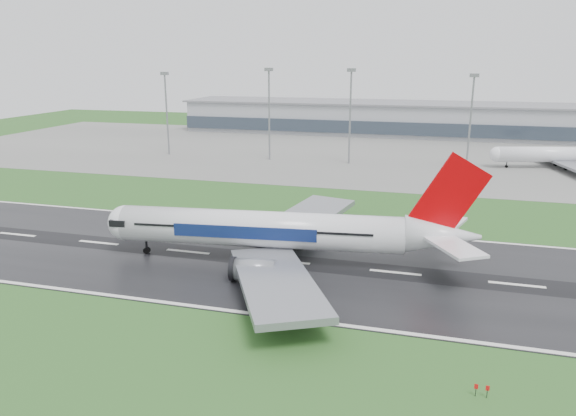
% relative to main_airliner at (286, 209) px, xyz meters
% --- Properties ---
extents(ground, '(520.00, 520.00, 0.00)m').
position_rel_main_airliner_xyz_m(ground, '(20.13, -0.22, -10.26)').
color(ground, '#224F1D').
rests_on(ground, ground).
extents(runway, '(400.00, 45.00, 0.10)m').
position_rel_main_airliner_xyz_m(runway, '(20.13, -0.22, -10.21)').
color(runway, black).
rests_on(runway, ground).
extents(apron, '(400.00, 130.00, 0.08)m').
position_rel_main_airliner_xyz_m(apron, '(20.13, 124.78, -10.22)').
color(apron, slate).
rests_on(apron, ground).
extents(terminal, '(240.00, 36.00, 15.00)m').
position_rel_main_airliner_xyz_m(terminal, '(20.13, 184.78, -2.76)').
color(terminal, gray).
rests_on(terminal, ground).
extents(main_airliner, '(76.02, 73.15, 20.33)m').
position_rel_main_airliner_xyz_m(main_airliner, '(0.00, 0.00, 0.00)').
color(main_airliner, silver).
rests_on(main_airliner, runway).
extents(parked_airliner, '(61.44, 58.89, 15.02)m').
position_rel_main_airliner_xyz_m(parked_airliner, '(67.03, 111.06, -2.67)').
color(parked_airliner, silver).
rests_on(parked_airliner, apron).
extents(floodmast_0, '(0.64, 0.64, 30.51)m').
position_rel_main_airliner_xyz_m(floodmast_0, '(-75.91, 99.78, 4.99)').
color(floodmast_0, gray).
rests_on(floodmast_0, ground).
extents(floodmast_1, '(0.64, 0.64, 32.20)m').
position_rel_main_airliner_xyz_m(floodmast_1, '(-34.38, 99.78, 5.83)').
color(floodmast_1, gray).
rests_on(floodmast_1, ground).
extents(floodmast_2, '(0.64, 0.64, 32.16)m').
position_rel_main_airliner_xyz_m(floodmast_2, '(-4.50, 99.78, 5.81)').
color(floodmast_2, gray).
rests_on(floodmast_2, ground).
extents(floodmast_3, '(0.64, 0.64, 30.67)m').
position_rel_main_airliner_xyz_m(floodmast_3, '(35.90, 99.78, 5.07)').
color(floodmast_3, gray).
rests_on(floodmast_3, ground).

